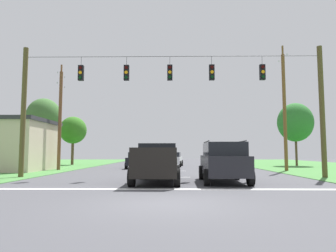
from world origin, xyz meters
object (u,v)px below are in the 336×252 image
Objects in this scene: tree_roadside_far_right at (295,122)px; distant_car_crossing_white at (173,159)px; utility_pole_near_left at (60,117)px; tree_roadside_left at (73,130)px; overhead_signal_span at (171,103)px; pickup_truck at (157,163)px; distant_car_oncoming at (138,160)px; tree_roadside_right at (44,117)px; utility_pole_mid_right at (285,109)px; suv_black at (223,161)px.

distant_car_crossing_white is at bearing -174.10° from tree_roadside_far_right.
tree_roadside_left is (-2.35, 10.57, -0.39)m from utility_pole_near_left.
tree_roadside_left is (-12.05, 3.67, 3.37)m from distant_car_crossing_white.
tree_roadside_far_right is at bearing 48.83° from overhead_signal_span.
pickup_truck reaches higher than distant_car_oncoming.
pickup_truck is at bearing -92.54° from distant_car_crossing_white.
distant_car_crossing_white is (0.07, 14.43, -3.73)m from overhead_signal_span.
tree_roadside_left reaches higher than distant_car_crossing_white.
utility_pole_near_left is 6.76m from tree_roadside_right.
distant_car_oncoming is at bearing 106.69° from overhead_signal_span.
pickup_truck is 0.52× the size of utility_pole_mid_right.
utility_pole_mid_right is 18.94m from utility_pole_near_left.
distant_car_crossing_white is at bearing -16.96° from tree_roadside_left.
overhead_signal_span reaches higher than distant_car_crossing_white.
distant_car_crossing_white is at bearing 89.71° from overhead_signal_span.
tree_roadside_right is at bearing 135.23° from suv_black.
utility_pole_near_left is 1.57× the size of tree_roadside_left.
overhead_signal_span is at bearing 76.52° from pickup_truck.
utility_pole_mid_right is at bearing 35.38° from overhead_signal_span.
utility_pole_near_left is (-8.93, 10.44, 3.58)m from pickup_truck.
pickup_truck is 0.59× the size of utility_pole_near_left.
suv_black is at bearing -66.73° from distant_car_oncoming.
utility_pole_mid_right is at bearing -40.41° from distant_car_crossing_white.
utility_pole_near_left is (-6.41, -3.19, 3.76)m from distant_car_oncoming.
pickup_truck is 0.77× the size of tree_roadside_far_right.
distant_car_crossing_white is 0.62× the size of tree_roadside_right.
pickup_truck is 1.26× the size of distant_car_oncoming.
distant_car_crossing_white is 4.95m from distant_car_oncoming.
utility_pole_near_left is 1.30× the size of tree_roadside_far_right.
overhead_signal_span is 3.17× the size of tree_roadside_left.
overhead_signal_span reaches higher than distant_car_oncoming.
tree_roadside_left reaches higher than suv_black.
pickup_truck is 1.22× the size of distant_car_crossing_white.
tree_roadside_far_right is at bearing 59.00° from suv_black.
distant_car_crossing_white is 13.04m from tree_roadside_left.
tree_roadside_left is at bearing 163.04° from distant_car_crossing_white.
suv_black is 22.16m from tree_roadside_far_right.
suv_black reaches higher than pickup_truck.
utility_pole_near_left is 24.93m from tree_roadside_far_right.
tree_roadside_far_right is at bearing 5.90° from distant_car_crossing_white.
utility_pole_near_left is 1.28× the size of tree_roadside_right.
distant_car_oncoming is (-3.22, 10.73, -3.73)m from overhead_signal_span.
tree_roadside_right reaches higher than tree_roadside_far_right.
pickup_truck is 24.06m from tree_roadside_left.
tree_roadside_left reaches higher than pickup_truck.
distant_car_oncoming is 8.09m from utility_pole_near_left.
suv_black is 23.01m from tree_roadside_right.
suv_black reaches higher than distant_car_oncoming.
suv_black is 12.22m from utility_pole_mid_right.
pickup_truck reaches higher than distant_car_crossing_white.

